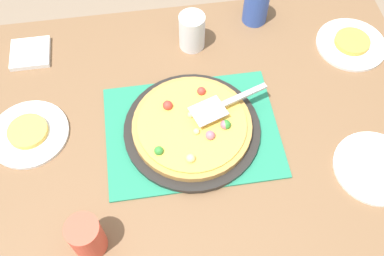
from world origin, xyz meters
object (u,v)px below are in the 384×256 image
Objects in this scene: cup_far at (192,31)px; cup_corner at (256,6)px; pizza at (192,126)px; pizza_server at (224,104)px; served_slice_right at (352,41)px; cup_near at (87,237)px; pizza_pan at (192,129)px; plate_near_left at (29,134)px; plate_far_right at (351,44)px; napkin_stack at (30,53)px; served_slice_left at (28,131)px; plate_side at (375,168)px.

cup_corner is at bearing 20.28° from cup_far.
pizza_server is at bearing 20.22° from pizza.
served_slice_right is 0.92× the size of cup_near.
pizza_server is (0.09, 0.03, 0.06)m from pizza_pan.
cup_far is (0.50, 0.26, 0.06)m from plate_near_left.
served_slice_right is at bearing 24.12° from pizza.
cup_near reaches higher than plate_far_right.
pizza is 0.46m from plate_near_left.
cup_near is 0.52× the size of pizza_server.
plate_near_left is 1.83× the size of napkin_stack.
plate_far_right is at bearing 24.12° from pizza.
served_slice_right is at bearing 32.16° from cup_near.
served_slice_left is 0.92× the size of napkin_stack.
served_slice_left is 1.00× the size of served_slice_right.
cup_corner reaches higher than pizza_pan.
plate_near_left is at bearing -88.32° from napkin_stack.
pizza is 2.75× the size of napkin_stack.
served_slice_left is 1.02m from served_slice_right.
served_slice_left is (-1.00, -0.19, 0.01)m from plate_far_right.
pizza_pan is at bearing -155.96° from served_slice_right.
served_slice_left is 0.38m from cup_near.
served_slice_left is (-0.45, 0.06, 0.01)m from pizza_pan.
cup_corner reaches higher than served_slice_right.
cup_near is at bearing -147.84° from served_slice_right.
cup_far is (0.34, 0.60, 0.00)m from cup_near.
pizza_server is (0.54, -0.02, 0.06)m from plate_near_left.
served_slice_left is 0.55m from pizza_server.
pizza is at bearing -155.88° from served_slice_right.
served_slice_right is 0.48× the size of pizza_server.
plate_side is at bearing -21.72° from pizza.
served_slice_right is at bearing 24.04° from pizza_pan.
served_slice_right is at bearing 24.87° from pizza_server.
served_slice_left is 0.57m from cup_far.
pizza_pan is 3.45× the size of served_slice_right.
cup_corner is at bearing 56.39° from pizza_pan.
pizza_pan reaches higher than plate_far_right.
pizza is 0.40m from cup_near.
plate_far_right is at bearing -29.44° from cup_corner.
pizza_server is at bearing -155.13° from served_slice_right.
cup_far reaches higher than served_slice_left.
served_slice_left is 0.30m from napkin_stack.
cup_far is at bearing -159.72° from cup_corner.
cup_corner is at bearing 150.56° from plate_far_right.
cup_corner is (-0.20, 0.59, 0.06)m from plate_side.
cup_near and cup_corner have the same top height.
served_slice_left is at bearing 177.44° from pizza_server.
served_slice_left is at bearing 165.15° from plate_side.
served_slice_right reaches higher than plate_near_left.
cup_near is (-0.84, -0.53, 0.04)m from served_slice_right.
plate_far_right is 0.44m from plate_side.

